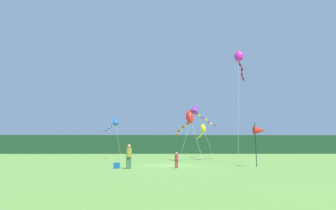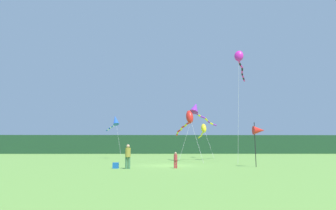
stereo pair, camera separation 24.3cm
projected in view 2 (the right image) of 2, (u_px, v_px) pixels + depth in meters
ground_plane at (169, 166)px, 24.17m from camera, size 120.00×120.00×0.00m
distant_treeline at (166, 144)px, 69.00m from camera, size 108.00×2.99×4.45m
person_adult at (128, 155)px, 20.55m from camera, size 0.38×0.38×1.75m
person_child at (176, 159)px, 21.11m from camera, size 0.26×0.26×1.19m
cooler_box at (116, 165)px, 20.85m from camera, size 0.43×0.31×0.43m
banner_flag_pole at (259, 131)px, 22.73m from camera, size 0.90×0.70×3.53m
kite_magenta at (240, 59)px, 32.10m from camera, size 3.52×8.58×12.30m
kite_yellow at (203, 129)px, 42.00m from camera, size 1.16×8.06×5.20m
kite_blue at (115, 121)px, 39.48m from camera, size 3.16×5.22×6.07m
kite_red at (188, 119)px, 32.20m from camera, size 2.37×8.51×5.82m
kite_purple at (197, 110)px, 32.98m from camera, size 5.38×7.15×6.79m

